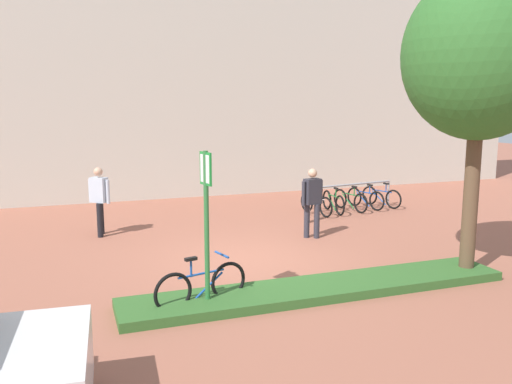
# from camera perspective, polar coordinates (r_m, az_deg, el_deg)

# --- Properties ---
(ground_plane) EXTENTS (60.00, 60.00, 0.00)m
(ground_plane) POSITION_cam_1_polar(r_m,az_deg,el_deg) (11.45, -0.57, -7.20)
(ground_plane) COLOR #9E5B47
(building_facade) EXTENTS (28.00, 1.20, 10.00)m
(building_facade) POSITION_cam_1_polar(r_m,az_deg,el_deg) (19.17, -9.14, 14.55)
(building_facade) COLOR beige
(building_facade) RESTS_ON ground
(planter_strip) EXTENTS (7.00, 1.10, 0.16)m
(planter_strip) POSITION_cam_1_polar(r_m,az_deg,el_deg) (9.58, 6.92, -10.19)
(planter_strip) COLOR #336028
(planter_strip) RESTS_ON ground
(tree_sidewalk) EXTENTS (2.83, 2.83, 5.71)m
(tree_sidewalk) POSITION_cam_1_polar(r_m,az_deg,el_deg) (10.80, 22.80, 13.22)
(tree_sidewalk) COLOR brown
(tree_sidewalk) RESTS_ON ground
(parking_sign_post) EXTENTS (0.10, 0.36, 2.56)m
(parking_sign_post) POSITION_cam_1_polar(r_m,az_deg,el_deg) (8.46, -5.32, -1.64)
(parking_sign_post) COLOR #2D7238
(parking_sign_post) RESTS_ON ground
(bike_at_sign) EXTENTS (1.64, 0.54, 0.86)m
(bike_at_sign) POSITION_cam_1_polar(r_m,az_deg,el_deg) (8.91, -5.81, -9.88)
(bike_at_sign) COLOR black
(bike_at_sign) RESTS_ON ground
(bike_rack_cluster) EXTENTS (3.18, 1.89, 0.83)m
(bike_rack_cluster) POSITION_cam_1_polar(r_m,az_deg,el_deg) (16.69, 9.96, -0.77)
(bike_rack_cluster) COLOR #99999E
(bike_rack_cluster) RESTS_ON ground
(bollard_steel) EXTENTS (0.16, 0.16, 0.90)m
(bollard_steel) POSITION_cam_1_polar(r_m,az_deg,el_deg) (14.80, 5.49, -1.59)
(bollard_steel) COLOR #ADADB2
(bollard_steel) RESTS_ON ground
(person_casual_tan) EXTENTS (0.48, 0.48, 1.72)m
(person_casual_tan) POSITION_cam_1_polar(r_m,az_deg,el_deg) (13.80, -16.35, -0.50)
(person_casual_tan) COLOR black
(person_casual_tan) RESTS_ON ground
(person_suited_dark) EXTENTS (0.60, 0.31, 1.72)m
(person_suited_dark) POSITION_cam_1_polar(r_m,az_deg,el_deg) (13.09, 6.00, -0.69)
(person_suited_dark) COLOR #2D2D38
(person_suited_dark) RESTS_ON ground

